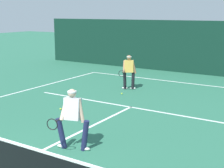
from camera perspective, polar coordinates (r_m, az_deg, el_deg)
The scene contains 8 objects.
court_line_baseline_far at distance 17.07m, azimuth 11.75°, elevation 0.27°, with size 10.72×0.10×0.01m, color white.
court_line_service at distance 12.44m, azimuth 3.22°, elevation -3.98°, with size 8.74×0.10×0.01m, color white.
court_line_centre at distance 9.93m, azimuth -5.77°, elevation -8.31°, with size 0.10×6.40×0.01m, color white.
player_near at distance 8.52m, azimuth -6.86°, elevation -5.61°, with size 0.93×0.90×1.61m.
player_far at distance 15.13m, azimuth 2.92°, elevation 2.31°, with size 0.67×0.92×1.58m.
tennis_ball at distance 14.34m, azimuth 1.69°, elevation -1.64°, with size 0.07×0.07×0.07m, color #D1E033.
tennis_ball_extra at distance 12.24m, azimuth -8.84°, elevation -4.25°, with size 0.07×0.07×0.07m, color #D1E033.
back_fence_windscreen at distance 19.42m, azimuth 14.82°, elevation 6.05°, with size 21.52×0.12×3.02m, color #0F3024.
Camera 1 is at (5.75, -4.10, 3.49)m, focal length 53.13 mm.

